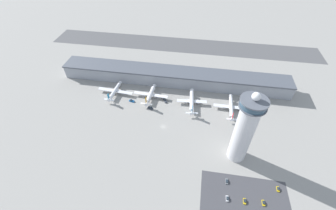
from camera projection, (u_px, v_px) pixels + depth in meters
ground_plane at (163, 127)px, 214.44m from camera, size 1000.00×1000.00×0.00m
terminal_building at (174, 77)px, 259.10m from camera, size 258.86×25.00×16.68m
runway_strip at (182, 45)px, 331.08m from camera, size 388.29×44.00×0.01m
control_tower at (245, 130)px, 168.07m from camera, size 19.37×19.37×69.04m
parking_lot_surface at (245, 201)px, 162.31m from camera, size 64.00×40.00×0.01m
airplane_gate_alpha at (115, 91)px, 247.01m from camera, size 39.77×32.73×12.35m
airplane_gate_bravo at (150, 95)px, 242.27m from camera, size 37.87×33.40×13.55m
airplane_gate_charlie at (192, 101)px, 234.38m from camera, size 31.49×37.73×13.50m
airplane_gate_delta at (231, 107)px, 228.29m from camera, size 35.56×36.65×12.02m
service_truck_catering at (132, 101)px, 240.06m from camera, size 6.00×3.29×2.50m
service_truck_fuel at (165, 100)px, 240.67m from camera, size 5.79×7.27×2.50m
service_truck_baggage at (150, 108)px, 231.72m from camera, size 6.20×4.63×2.89m
car_black_suv at (278, 189)px, 168.32m from camera, size 1.86×4.23×1.50m
car_navy_sedan at (227, 199)px, 163.04m from camera, size 1.98×4.42×1.58m
car_green_van at (227, 181)px, 172.89m from camera, size 1.93×4.51×1.44m
car_white_wagon at (263, 203)px, 160.76m from camera, size 1.93×4.47×1.47m
car_maroon_suv at (245, 201)px, 161.66m from camera, size 2.00×4.46×1.50m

